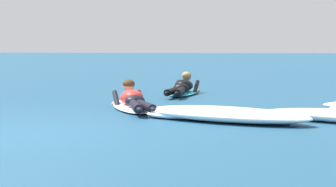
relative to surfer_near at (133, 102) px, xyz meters
name	(u,v)px	position (x,y,z in m)	size (l,w,h in m)	color
ground_plane	(146,84)	(-0.98, 6.92, -0.13)	(120.00, 120.00, 0.00)	navy
surfer_near	(133,102)	(0.00, 0.00, 0.00)	(1.31, 2.65, 0.54)	white
surfer_far	(183,89)	(0.47, 3.33, 0.01)	(0.65, 2.56, 0.55)	#2DB2D1
whitewater_mid_left	(225,115)	(1.65, -1.49, -0.03)	(2.77, 1.89, 0.21)	white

